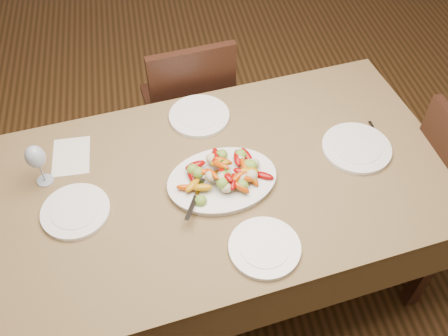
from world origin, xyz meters
The scene contains 13 objects.
floor centered at (0.00, 0.00, 0.00)m, with size 6.00×6.00×0.00m, color #3B2512.
dining_table centered at (-0.18, 0.05, 0.38)m, with size 1.84×1.04×0.76m, color brown.
chair_far centered at (-0.25, 0.83, 0.47)m, with size 0.42×0.42×0.95m, color black, non-canonical shape.
serving_platter centered at (-0.19, 0.03, 0.77)m, with size 0.42×0.31×0.02m, color white.
roasted_vegetables centered at (-0.19, 0.03, 0.83)m, with size 0.35×0.24×0.09m, color #810505, non-canonical shape.
serving_spoon centered at (-0.25, -0.02, 0.81)m, with size 0.28×0.06×0.03m, color #9EA0A8, non-canonical shape.
plate_left centered at (-0.76, -0.02, 0.77)m, with size 0.26×0.26×0.02m, color white.
plate_right centered at (0.39, 0.10, 0.77)m, with size 0.29×0.29×0.02m, color white.
plate_far centered at (-0.23, 0.41, 0.77)m, with size 0.27×0.27×0.02m, color white.
plate_near centered at (-0.10, -0.30, 0.77)m, with size 0.26×0.26×0.02m, color white.
wine_glass centered at (-0.88, 0.16, 0.86)m, with size 0.08×0.08×0.20m, color #8C99A5, non-canonical shape.
menu_card centered at (-0.78, 0.28, 0.76)m, with size 0.15×0.21×0.00m, color silver.
table_knife centered at (0.51, 0.14, 0.76)m, with size 0.02×0.20×0.01m, color #9EA0A8, non-canonical shape.
Camera 1 is at (-0.41, -1.19, 2.29)m, focal length 40.00 mm.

